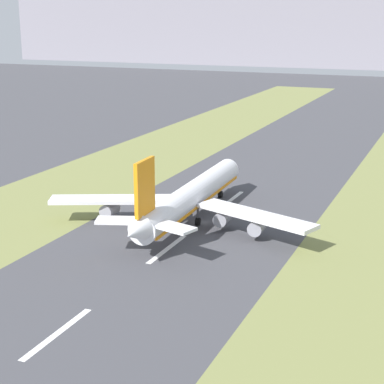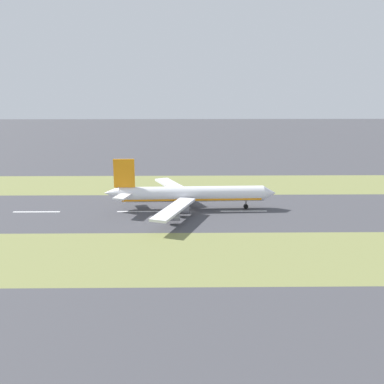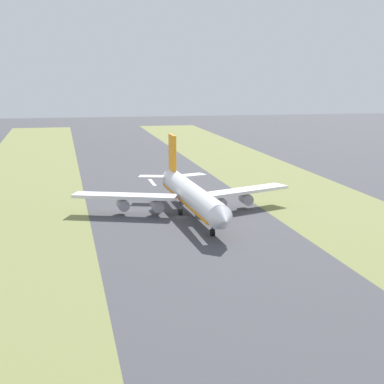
{
  "view_description": "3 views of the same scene",
  "coord_description": "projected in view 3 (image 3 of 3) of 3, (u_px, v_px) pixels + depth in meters",
  "views": [
    {
      "loc": [
        53.73,
        -133.37,
        47.24
      ],
      "look_at": [
        -2.78,
        0.84,
        7.0
      ],
      "focal_mm": 60.0,
      "sensor_mm": 36.0,
      "label": 1
    },
    {
      "loc": [
        166.26,
        -1.33,
        50.11
      ],
      "look_at": [
        -2.78,
        0.84,
        7.0
      ],
      "focal_mm": 42.0,
      "sensor_mm": 36.0,
      "label": 2
    },
    {
      "loc": [
        31.69,
        169.03,
        39.3
      ],
      "look_at": [
        -2.78,
        0.84,
        7.0
      ],
      "focal_mm": 60.0,
      "sensor_mm": 36.0,
      "label": 3
    }
  ],
  "objects": [
    {
      "name": "centreline_dash_near",
      "position": [
        151.0,
        181.0,
        233.21
      ],
      "size": [
        1.2,
        18.0,
        0.01
      ],
      "primitive_type": "cube",
      "color": "silver",
      "rests_on": "ground"
    },
    {
      "name": "grass_median_east",
      "position": [
        12.0,
        224.0,
        167.38
      ],
      "size": [
        40.0,
        600.0,
        0.01
      ],
      "primitive_type": "cube",
      "color": "olive",
      "rests_on": "ground"
    },
    {
      "name": "centreline_dash_far",
      "position": [
        197.0,
        235.0,
        156.19
      ],
      "size": [
        1.2,
        18.0,
        0.01
      ],
      "primitive_type": "cube",
      "color": "silver",
      "rests_on": "ground"
    },
    {
      "name": "grass_median_west",
      "position": [
        334.0,
        210.0,
        185.13
      ],
      "size": [
        40.0,
        600.0,
        0.01
      ],
      "primitive_type": "cube",
      "color": "olive",
      "rests_on": "ground"
    },
    {
      "name": "airplane_main_jet",
      "position": [
        190.0,
        194.0,
        176.7
      ],
      "size": [
        64.1,
        67.15,
        20.2
      ],
      "color": "white",
      "rests_on": "ground"
    },
    {
      "name": "centreline_dash_mid",
      "position": [
        170.0,
        203.0,
        194.7
      ],
      "size": [
        1.2,
        18.0,
        0.01
      ],
      "primitive_type": "cube",
      "color": "silver",
      "rests_on": "ground"
    },
    {
      "name": "ground_plane",
      "position": [
        182.0,
        217.0,
        176.26
      ],
      "size": [
        800.0,
        800.0,
        0.0
      ],
      "primitive_type": "plane",
      "color": "#424247"
    }
  ]
}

